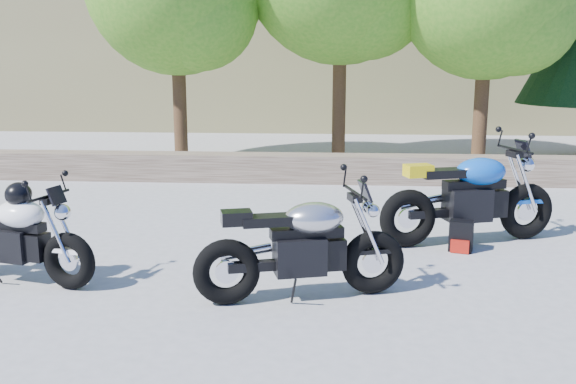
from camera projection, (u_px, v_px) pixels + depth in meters
The scene contains 6 objects.
ground at pixel (261, 286), 6.36m from camera, with size 90.00×90.00×0.00m, color gray.
stone_wall at pixel (295, 168), 11.68m from camera, with size 22.00×0.55×0.50m, color brown.
silver_bike at pixel (303, 248), 5.94m from camera, with size 1.99×0.80×1.02m.
white_bike at pixel (12, 233), 6.39m from camera, with size 1.84×0.71×1.03m.
blue_bike at pixel (470, 198), 7.76m from camera, with size 2.23×0.95×1.15m.
backpack at pixel (461, 236), 7.49m from camera, with size 0.31×0.29×0.36m.
Camera 1 is at (0.70, -6.00, 2.22)m, focal length 40.00 mm.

